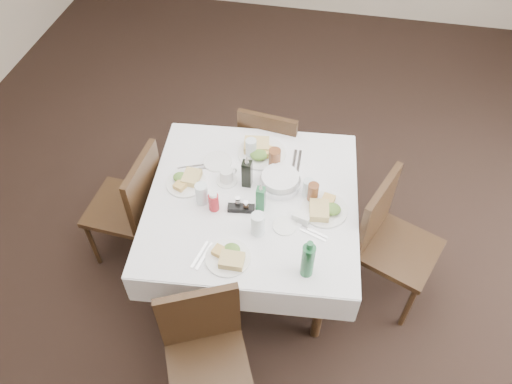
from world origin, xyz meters
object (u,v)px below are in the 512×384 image
(dining_table, at_px, (253,207))
(chair_north, at_px, (271,147))
(water_s, at_px, (258,224))
(oil_cruet_green, at_px, (261,198))
(water_e, at_px, (308,188))
(water_n, at_px, (251,148))
(ketchup_bottle, at_px, (214,202))
(chair_south, at_px, (205,348))
(chair_west, at_px, (133,202))
(water_w, at_px, (202,194))
(coffee_mug, at_px, (227,176))
(bread_basket, at_px, (280,181))
(green_bottle, at_px, (308,260))
(oil_cruet_dark, at_px, (247,173))
(chair_east, at_px, (389,236))

(dining_table, bearing_deg, chair_north, 91.11)
(water_s, distance_m, oil_cruet_green, 0.18)
(water_e, bearing_deg, water_n, 146.75)
(ketchup_bottle, bearing_deg, chair_south, -80.48)
(chair_west, xyz_separation_m, water_n, (0.71, 0.34, 0.30))
(oil_cruet_green, distance_m, ketchup_bottle, 0.27)
(chair_south, height_order, water_w, water_w)
(dining_table, height_order, water_w, water_w)
(water_e, relative_size, oil_cruet_green, 0.57)
(oil_cruet_green, bearing_deg, coffee_mug, 145.05)
(dining_table, xyz_separation_m, bread_basket, (0.14, 0.13, 0.13))
(chair_south, height_order, water_e, chair_south)
(chair_west, bearing_deg, green_bottle, -21.28)
(water_w, distance_m, oil_cruet_dark, 0.30)
(oil_cruet_dark, height_order, green_bottle, green_bottle)
(chair_south, relative_size, bread_basket, 3.55)
(chair_north, bearing_deg, coffee_mug, -104.97)
(chair_north, distance_m, water_n, 0.50)
(ketchup_bottle, bearing_deg, coffee_mug, 84.30)
(water_s, xyz_separation_m, bread_basket, (0.06, 0.37, -0.03))
(chair_south, relative_size, chair_east, 0.96)
(chair_west, relative_size, coffee_mug, 7.08)
(chair_north, height_order, coffee_mug, chair_north)
(water_w, height_order, oil_cruet_dark, oil_cruet_dark)
(bread_basket, distance_m, oil_cruet_green, 0.22)
(dining_table, distance_m, water_s, 0.30)
(ketchup_bottle, bearing_deg, water_n, 75.68)
(dining_table, bearing_deg, coffee_mug, 149.95)
(bread_basket, xyz_separation_m, oil_cruet_green, (-0.08, -0.20, 0.05))
(water_s, xyz_separation_m, oil_cruet_dark, (-0.13, 0.34, 0.03))
(water_n, xyz_separation_m, coffee_mug, (-0.10, -0.25, -0.02))
(chair_south, xyz_separation_m, ketchup_bottle, (-0.12, 0.73, 0.32))
(chair_south, bearing_deg, water_n, 90.05)
(chair_north, height_order, water_s, water_s)
(water_w, height_order, ketchup_bottle, water_w)
(chair_south, relative_size, water_w, 6.50)
(chair_east, height_order, oil_cruet_green, oil_cruet_green)
(water_w, bearing_deg, chair_east, 7.18)
(chair_west, xyz_separation_m, oil_cruet_green, (0.86, -0.07, 0.33))
(dining_table, xyz_separation_m, ketchup_bottle, (-0.20, -0.12, 0.15))
(dining_table, distance_m, chair_north, 0.74)
(chair_north, bearing_deg, dining_table, -88.89)
(water_w, height_order, coffee_mug, water_w)
(chair_north, xyz_separation_m, chair_east, (0.86, -0.66, 0.03))
(water_s, bearing_deg, chair_south, -104.71)
(water_n, distance_m, bread_basket, 0.31)
(chair_west, bearing_deg, water_n, 25.66)
(water_n, distance_m, coffee_mug, 0.27)
(water_s, distance_m, ketchup_bottle, 0.31)
(oil_cruet_green, bearing_deg, chair_south, -100.24)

